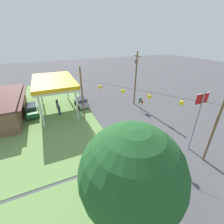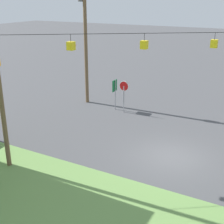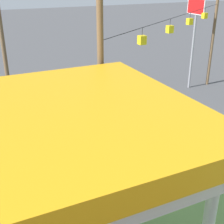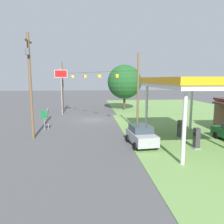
% 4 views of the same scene
% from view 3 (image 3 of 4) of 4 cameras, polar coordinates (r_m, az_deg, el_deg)
% --- Properties ---
extents(ground_plane, '(160.00, 160.00, 0.00)m').
position_cam_3_polar(ground_plane, '(21.26, 10.95, -1.60)').
color(ground_plane, '#4C4C4F').
extents(stop_sign_roadside, '(0.80, 0.08, 2.50)m').
position_cam_3_polar(stop_sign_roadside, '(22.61, -8.34, 5.10)').
color(stop_sign_roadside, '#99999E').
rests_on(stop_sign_roadside, ground).
extents(stop_sign_overhead, '(0.22, 2.02, 7.60)m').
position_cam_3_polar(stop_sign_overhead, '(26.68, 14.87, 15.30)').
color(stop_sign_overhead, gray).
rests_on(stop_sign_overhead, ground).
extents(route_sign, '(0.10, 0.70, 2.40)m').
position_cam_3_polar(route_sign, '(22.65, -10.74, 4.69)').
color(route_sign, gray).
rests_on(route_sign, ground).
extents(utility_pole_main, '(2.20, 0.44, 10.21)m').
position_cam_3_polar(utility_pole_main, '(21.69, -19.73, 13.80)').
color(utility_pole_main, brown).
rests_on(utility_pole_main, ground).
extents(signal_span_gantry, '(14.87, 10.24, 8.72)m').
position_cam_3_polar(signal_span_gantry, '(19.74, 12.01, 10.99)').
color(signal_span_gantry, brown).
rests_on(signal_span_gantry, ground).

